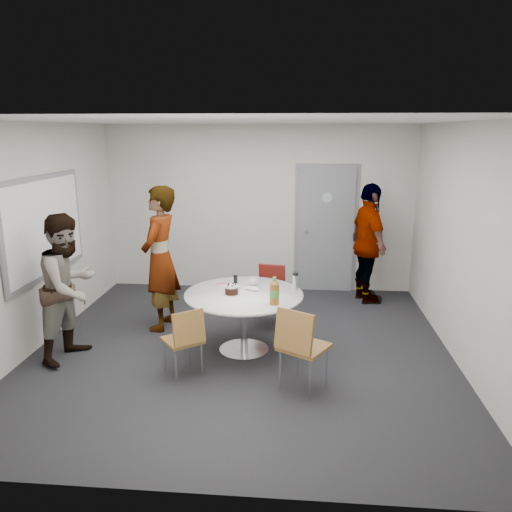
# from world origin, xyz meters

# --- Properties ---
(floor) EXTENTS (5.00, 5.00, 0.00)m
(floor) POSITION_xyz_m (0.00, 0.00, 0.00)
(floor) COLOR black
(floor) RESTS_ON ground
(ceiling) EXTENTS (5.00, 5.00, 0.00)m
(ceiling) POSITION_xyz_m (0.00, 0.00, 2.70)
(ceiling) COLOR silver
(ceiling) RESTS_ON wall_back
(wall_back) EXTENTS (5.00, 0.00, 5.00)m
(wall_back) POSITION_xyz_m (0.00, 2.50, 1.35)
(wall_back) COLOR silver
(wall_back) RESTS_ON floor
(wall_left) EXTENTS (0.00, 5.00, 5.00)m
(wall_left) POSITION_xyz_m (-2.50, 0.00, 1.35)
(wall_left) COLOR silver
(wall_left) RESTS_ON floor
(wall_right) EXTENTS (0.00, 5.00, 5.00)m
(wall_right) POSITION_xyz_m (2.50, 0.00, 1.35)
(wall_right) COLOR silver
(wall_right) RESTS_ON floor
(wall_front) EXTENTS (5.00, 0.00, 5.00)m
(wall_front) POSITION_xyz_m (0.00, -2.50, 1.35)
(wall_front) COLOR silver
(wall_front) RESTS_ON floor
(door) EXTENTS (1.02, 0.17, 2.12)m
(door) POSITION_xyz_m (1.10, 2.48, 1.03)
(door) COLOR gray
(door) RESTS_ON wall_back
(whiteboard) EXTENTS (0.04, 1.90, 1.25)m
(whiteboard) POSITION_xyz_m (-2.46, 0.20, 1.45)
(whiteboard) COLOR gray
(whiteboard) RESTS_ON wall_left
(table) EXTENTS (1.40, 1.40, 1.05)m
(table) POSITION_xyz_m (0.05, -0.03, 0.63)
(table) COLOR white
(table) RESTS_ON floor
(chair_near_left) EXTENTS (0.53, 0.54, 0.78)m
(chair_near_left) POSITION_xyz_m (-0.52, -0.73, 0.47)
(chair_near_left) COLOR brown
(chair_near_left) RESTS_ON floor
(chair_near_right) EXTENTS (0.60, 0.62, 0.91)m
(chair_near_right) POSITION_xyz_m (0.69, -0.95, 0.55)
(chair_near_right) COLOR brown
(chair_near_right) RESTS_ON floor
(chair_far) EXTENTS (0.45, 0.48, 0.81)m
(chair_far) POSITION_xyz_m (0.29, 0.94, 0.49)
(chair_far) COLOR maroon
(chair_far) RESTS_ON floor
(person_main) EXTENTS (0.54, 0.75, 1.92)m
(person_main) POSITION_xyz_m (-1.15, 0.64, 0.96)
(person_main) COLOR #A5C6EA
(person_main) RESTS_ON floor
(person_left) EXTENTS (0.84, 0.97, 1.71)m
(person_left) POSITION_xyz_m (-1.95, -0.35, 0.86)
(person_left) COLOR white
(person_left) RESTS_ON floor
(person_right) EXTENTS (0.72, 1.16, 1.84)m
(person_right) POSITION_xyz_m (1.72, 1.95, 0.92)
(person_right) COLOR black
(person_right) RESTS_ON floor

